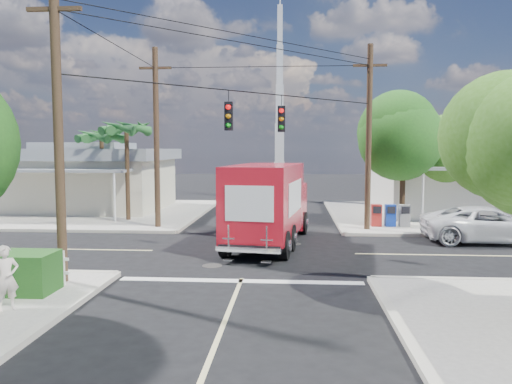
# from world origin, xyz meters

# --- Properties ---
(ground) EXTENTS (120.00, 120.00, 0.00)m
(ground) POSITION_xyz_m (0.00, 0.00, 0.00)
(ground) COLOR black
(ground) RESTS_ON ground
(sidewalk_ne) EXTENTS (14.12, 14.12, 0.14)m
(sidewalk_ne) POSITION_xyz_m (10.88, 10.88, 0.07)
(sidewalk_ne) COLOR gray
(sidewalk_ne) RESTS_ON ground
(sidewalk_nw) EXTENTS (14.12, 14.12, 0.14)m
(sidewalk_nw) POSITION_xyz_m (-10.88, 10.88, 0.07)
(sidewalk_nw) COLOR gray
(sidewalk_nw) RESTS_ON ground
(road_markings) EXTENTS (32.00, 32.00, 0.01)m
(road_markings) POSITION_xyz_m (0.00, -1.47, 0.01)
(road_markings) COLOR beige
(road_markings) RESTS_ON ground
(building_ne) EXTENTS (11.80, 10.20, 4.50)m
(building_ne) POSITION_xyz_m (12.50, 11.97, 2.32)
(building_ne) COLOR silver
(building_ne) RESTS_ON sidewalk_ne
(building_nw) EXTENTS (10.80, 10.20, 4.30)m
(building_nw) POSITION_xyz_m (-12.00, 12.46, 2.22)
(building_nw) COLOR beige
(building_nw) RESTS_ON sidewalk_nw
(radio_tower) EXTENTS (0.80, 0.80, 17.00)m
(radio_tower) POSITION_xyz_m (0.50, 20.00, 5.64)
(radio_tower) COLOR silver
(radio_tower) RESTS_ON ground
(tree_ne_front) EXTENTS (4.21, 4.14, 6.66)m
(tree_ne_front) POSITION_xyz_m (7.21, 6.76, 4.77)
(tree_ne_front) COLOR #422D1C
(tree_ne_front) RESTS_ON sidewalk_ne
(tree_ne_back) EXTENTS (3.77, 3.66, 5.82)m
(tree_ne_back) POSITION_xyz_m (9.81, 8.96, 4.19)
(tree_ne_back) COLOR #422D1C
(tree_ne_back) RESTS_ON sidewalk_ne
(palm_nw_front) EXTENTS (3.01, 3.08, 5.59)m
(palm_nw_front) POSITION_xyz_m (-7.50, 7.50, 5.04)
(palm_nw_front) COLOR #422D1C
(palm_nw_front) RESTS_ON sidewalk_nw
(palm_nw_back) EXTENTS (3.01, 3.08, 5.19)m
(palm_nw_back) POSITION_xyz_m (-9.50, 9.00, 4.67)
(palm_nw_back) COLOR #422D1C
(palm_nw_back) RESTS_ON sidewalk_nw
(utility_poles) EXTENTS (12.00, 10.68, 9.00)m
(utility_poles) POSITION_xyz_m (-1.58, 1.60, 4.67)
(utility_poles) COLOR #473321
(utility_poles) RESTS_ON ground
(vending_boxes) EXTENTS (1.90, 0.50, 1.10)m
(vending_boxes) POSITION_xyz_m (6.50, 6.20, 0.69)
(vending_boxes) COLOR maroon
(vending_boxes) RESTS_ON sidewalk_ne
(delivery_truck) EXTENTS (3.46, 8.10, 3.40)m
(delivery_truck) POSITION_xyz_m (0.56, 1.53, 1.73)
(delivery_truck) COLOR black
(delivery_truck) RESTS_ON ground
(parked_car) EXTENTS (5.64, 2.70, 1.55)m
(parked_car) POSITION_xyz_m (10.04, 2.78, 0.78)
(parked_car) COLOR silver
(parked_car) RESTS_ON ground
(pedestrian) EXTENTS (0.68, 0.68, 1.59)m
(pedestrian) POSITION_xyz_m (-5.34, -7.87, 0.94)
(pedestrian) COLOR beige
(pedestrian) RESTS_ON sidewalk_sw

